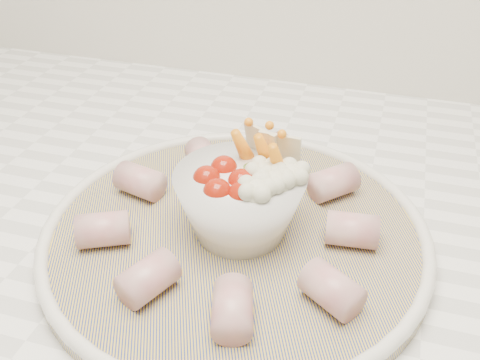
% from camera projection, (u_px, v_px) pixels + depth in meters
% --- Properties ---
extents(serving_platter, '(0.46, 0.46, 0.02)m').
position_uv_depth(serving_platter, '(235.00, 233.00, 0.49)').
color(serving_platter, navy).
rests_on(serving_platter, kitchen_counter).
extents(veggie_bowl, '(0.11, 0.11, 0.09)m').
position_uv_depth(veggie_bowl, '(243.00, 198.00, 0.46)').
color(veggie_bowl, white).
rests_on(veggie_bowl, serving_platter).
extents(cured_meat_rolls, '(0.26, 0.27, 0.03)m').
position_uv_depth(cured_meat_rolls, '(235.00, 216.00, 0.48)').
color(cured_meat_rolls, '#B25159').
rests_on(cured_meat_rolls, serving_platter).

